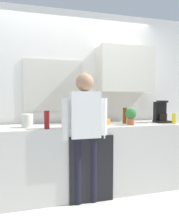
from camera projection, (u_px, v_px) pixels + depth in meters
ground_plane at (85, 202)px, 2.65m from camera, size 8.00×8.00×0.00m
kitchen_counter at (80, 159)px, 2.91m from camera, size 2.94×0.64×0.93m
dishwasher_panel at (92, 170)px, 2.61m from camera, size 0.56×0.02×0.84m
back_wall_assembly at (80, 94)px, 3.25m from camera, size 4.54×0.42×2.60m
coffee_maker at (161, 113)px, 3.20m from camera, size 0.20×0.20×0.33m
bottle_amber_beer at (125, 116)px, 3.04m from camera, size 0.06×0.06×0.23m
bottle_dark_sauce at (87, 118)px, 2.99m from camera, size 0.06×0.06×0.18m
bottle_red_vinegar at (47, 120)px, 2.54m from camera, size 0.06×0.06×0.22m
cup_white_mug at (75, 124)px, 2.64m from camera, size 0.08×0.08×0.10m
mixing_bowl at (102, 122)px, 2.93m from camera, size 0.22×0.22×0.08m
potted_plant at (131, 115)px, 2.90m from camera, size 0.15×0.15×0.23m
dish_soap at (174, 118)px, 3.03m from camera, size 0.06×0.06×0.18m
storage_canister at (27, 121)px, 2.65m from camera, size 0.14×0.14×0.17m
person_at_sink at (85, 127)px, 2.58m from camera, size 0.57×0.22×1.60m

